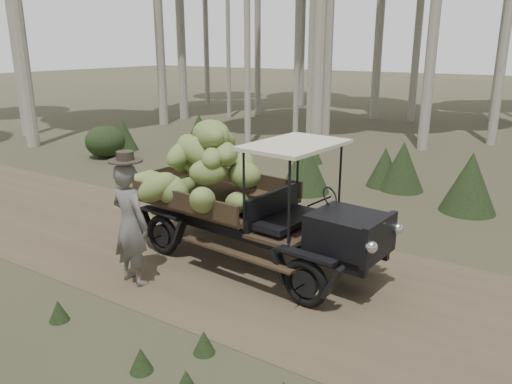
% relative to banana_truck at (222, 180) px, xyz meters
% --- Properties ---
extents(ground, '(120.00, 120.00, 0.00)m').
position_rel_banana_truck_xyz_m(ground, '(2.57, -0.21, -1.37)').
color(ground, '#473D2B').
rests_on(ground, ground).
extents(dirt_track, '(70.00, 4.00, 0.01)m').
position_rel_banana_truck_xyz_m(dirt_track, '(2.57, -0.21, -1.37)').
color(dirt_track, brown).
rests_on(dirt_track, ground).
extents(banana_truck, '(4.90, 2.40, 2.38)m').
position_rel_banana_truck_xyz_m(banana_truck, '(0.00, 0.00, 0.00)').
color(banana_truck, black).
rests_on(banana_truck, ground).
extents(farmer, '(0.74, 0.55, 2.07)m').
position_rel_banana_truck_xyz_m(farmer, '(-0.55, -1.57, -0.39)').
color(farmer, '#63605B').
rests_on(farmer, ground).
extents(undergrowth, '(23.22, 20.40, 1.38)m').
position_rel_banana_truck_xyz_m(undergrowth, '(3.65, 0.49, -0.83)').
color(undergrowth, '#233319').
rests_on(undergrowth, ground).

